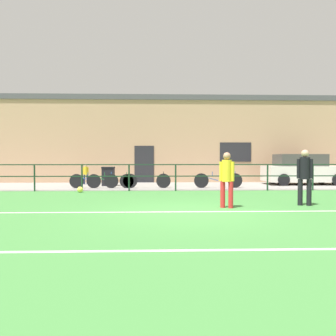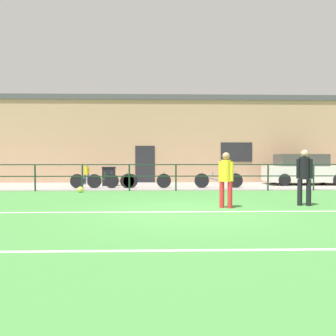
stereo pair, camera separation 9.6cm
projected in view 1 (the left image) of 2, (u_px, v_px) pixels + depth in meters
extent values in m
cube|color=#42843D|center=(189.00, 213.00, 9.36)|extent=(60.00, 44.00, 0.04)
cube|color=white|center=(189.00, 212.00, 9.37)|extent=(36.00, 0.11, 0.00)
cube|color=white|center=(213.00, 250.00, 5.47)|extent=(36.00, 0.11, 0.00)
cube|color=gray|center=(173.00, 186.00, 17.85)|extent=(48.00, 5.00, 0.02)
cylinder|color=#193823|center=(34.00, 178.00, 15.11)|extent=(0.07, 0.07, 1.15)
cylinder|color=#193823|center=(82.00, 178.00, 15.19)|extent=(0.07, 0.07, 1.15)
cylinder|color=#193823|center=(129.00, 178.00, 15.26)|extent=(0.07, 0.07, 1.15)
cylinder|color=#193823|center=(176.00, 177.00, 15.33)|extent=(0.07, 0.07, 1.15)
cylinder|color=#193823|center=(222.00, 177.00, 15.40)|extent=(0.07, 0.07, 1.15)
cylinder|color=#193823|center=(268.00, 177.00, 15.48)|extent=(0.07, 0.07, 1.15)
cylinder|color=#193823|center=(313.00, 177.00, 15.55)|extent=(0.07, 0.07, 1.15)
cube|color=#193823|center=(176.00, 165.00, 15.32)|extent=(36.00, 0.04, 0.04)
cube|color=#193823|center=(176.00, 176.00, 15.33)|extent=(36.00, 0.04, 0.04)
cube|color=tan|center=(170.00, 142.00, 21.47)|extent=(28.00, 2.40, 4.71)
cube|color=#232328|center=(144.00, 164.00, 20.24)|extent=(1.10, 0.04, 2.10)
cube|color=#232328|center=(235.00, 152.00, 20.41)|extent=(1.80, 0.04, 1.10)
cube|color=#4C4C51|center=(170.00, 101.00, 21.40)|extent=(28.00, 2.56, 0.30)
cylinder|color=black|center=(300.00, 192.00, 10.65)|extent=(0.14, 0.14, 0.79)
cylinder|color=black|center=(309.00, 192.00, 10.56)|extent=(0.14, 0.14, 0.79)
cylinder|color=black|center=(305.00, 168.00, 10.58)|extent=(0.29, 0.29, 0.65)
sphere|color=tan|center=(305.00, 153.00, 10.57)|extent=(0.22, 0.22, 0.22)
cylinder|color=black|center=(299.00, 169.00, 10.65)|extent=(0.10, 0.10, 0.58)
cylinder|color=black|center=(311.00, 169.00, 10.52)|extent=(0.10, 0.10, 0.58)
cylinder|color=red|center=(223.00, 195.00, 10.15)|extent=(0.14, 0.14, 0.75)
cylinder|color=red|center=(231.00, 195.00, 10.05)|extent=(0.14, 0.14, 0.75)
cylinder|color=gold|center=(227.00, 171.00, 10.08)|extent=(0.28, 0.28, 0.62)
sphere|color=#A37556|center=(227.00, 156.00, 10.07)|extent=(0.21, 0.21, 0.21)
cylinder|color=gold|center=(221.00, 171.00, 10.15)|extent=(0.10, 0.10, 0.55)
cylinder|color=gold|center=(233.00, 171.00, 10.01)|extent=(0.10, 0.10, 0.55)
sphere|color=#E5E04C|center=(80.00, 190.00, 14.59)|extent=(0.24, 0.24, 0.24)
cylinder|color=#232D4C|center=(87.00, 179.00, 18.82)|extent=(0.09, 0.09, 0.51)
cylinder|color=#232D4C|center=(84.00, 180.00, 18.78)|extent=(0.09, 0.09, 0.51)
cylinder|color=gold|center=(86.00, 171.00, 18.79)|extent=(0.19, 0.19, 0.42)
sphere|color=beige|center=(86.00, 165.00, 18.78)|extent=(0.14, 0.14, 0.14)
cylinder|color=gold|center=(88.00, 171.00, 18.81)|extent=(0.07, 0.07, 0.38)
cylinder|color=gold|center=(84.00, 171.00, 18.76)|extent=(0.07, 0.07, 0.38)
cube|color=silver|center=(303.00, 174.00, 18.76)|extent=(4.05, 1.82, 0.81)
cube|color=#43413E|center=(300.00, 160.00, 18.73)|extent=(2.43, 1.53, 0.62)
cylinder|color=black|center=(283.00, 180.00, 17.84)|extent=(0.60, 0.18, 0.60)
cylinder|color=black|center=(272.00, 178.00, 19.59)|extent=(0.60, 0.18, 0.60)
cylinder|color=black|center=(321.00, 178.00, 19.69)|extent=(0.60, 0.18, 0.60)
cylinder|color=black|center=(201.00, 181.00, 16.58)|extent=(0.68, 0.04, 0.68)
cylinder|color=black|center=(235.00, 181.00, 16.64)|extent=(0.68, 0.04, 0.68)
cube|color=#234C99|center=(218.00, 176.00, 16.61)|extent=(1.23, 0.04, 0.04)
cube|color=#234C99|center=(210.00, 178.00, 16.59)|extent=(0.77, 0.03, 0.24)
cylinder|color=#234C99|center=(212.00, 174.00, 16.59)|extent=(0.03, 0.03, 0.20)
cylinder|color=#234C99|center=(235.00, 174.00, 16.63)|extent=(0.03, 0.03, 0.28)
cylinder|color=black|center=(77.00, 181.00, 16.37)|extent=(0.66, 0.04, 0.66)
cylinder|color=black|center=(111.00, 181.00, 16.43)|extent=(0.66, 0.04, 0.66)
cube|color=#234C99|center=(94.00, 176.00, 16.40)|extent=(1.24, 0.04, 0.04)
cube|color=#234C99|center=(85.00, 179.00, 16.39)|extent=(0.77, 0.03, 0.24)
cylinder|color=#234C99|center=(88.00, 174.00, 16.38)|extent=(0.03, 0.03, 0.20)
cylinder|color=#234C99|center=(111.00, 175.00, 16.42)|extent=(0.03, 0.03, 0.28)
cylinder|color=black|center=(130.00, 181.00, 16.46)|extent=(0.67, 0.04, 0.67)
cylinder|color=black|center=(163.00, 181.00, 16.52)|extent=(0.67, 0.04, 0.67)
cube|color=black|center=(147.00, 176.00, 16.48)|extent=(1.20, 0.04, 0.04)
cube|color=black|center=(138.00, 179.00, 16.47)|extent=(0.75, 0.03, 0.24)
cylinder|color=black|center=(141.00, 174.00, 16.47)|extent=(0.03, 0.03, 0.20)
cylinder|color=black|center=(163.00, 175.00, 16.51)|extent=(0.03, 0.03, 0.28)
cylinder|color=black|center=(94.00, 181.00, 16.40)|extent=(0.65, 0.04, 0.65)
cylinder|color=black|center=(127.00, 181.00, 16.46)|extent=(0.65, 0.04, 0.65)
cube|color=#1E6633|center=(110.00, 177.00, 16.42)|extent=(1.18, 0.04, 0.04)
cube|color=#1E6633|center=(102.00, 179.00, 16.41)|extent=(0.73, 0.03, 0.23)
cylinder|color=#1E6633|center=(105.00, 174.00, 16.41)|extent=(0.03, 0.03, 0.20)
cylinder|color=#1E6633|center=(127.00, 175.00, 16.45)|extent=(0.03, 0.03, 0.28)
cube|color=black|center=(108.00, 177.00, 17.83)|extent=(0.60, 0.50, 0.87)
cube|color=black|center=(108.00, 168.00, 17.81)|extent=(0.63, 0.54, 0.08)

